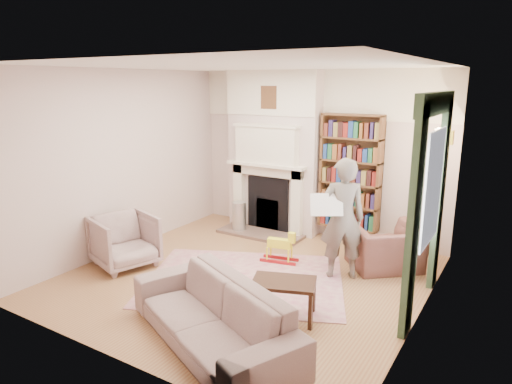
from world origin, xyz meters
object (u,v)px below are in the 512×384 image
Objects in this scene: armchair_reading at (386,247)px; armchair_left at (125,241)px; bookcase at (350,172)px; paraffin_heater at (239,217)px; man_reading at (342,219)px; rocking_horse at (279,247)px; coffee_table at (284,299)px; sofa at (212,315)px.

armchair_reading is 3.75m from armchair_left.
bookcase reaches higher than paraffin_heater.
armchair_reading is at bearing -5.66° from paraffin_heater.
armchair_left is at bearing -7.56° from man_reading.
man_reading is 3.01× the size of paraffin_heater.
bookcase reaches higher than armchair_left.
rocking_horse is (1.28, -0.85, -0.03)m from paraffin_heater.
man_reading is (-0.45, -0.60, 0.51)m from armchair_reading.
paraffin_heater is 1.54m from rocking_horse.
coffee_table is at bearing -74.56° from armchair_left.
man_reading is at bearing 64.93° from coffee_table.
armchair_reading is 3.00m from sofa.
bookcase is at bearing 58.14° from rocking_horse.
rocking_horse is at bearing -110.43° from bookcase.
man_reading is (0.49, 2.25, 0.51)m from sofa.
armchair_left is (-2.37, -2.69, -0.80)m from bookcase.
rocking_horse is (-1.41, -0.59, -0.08)m from armchair_reading.
paraffin_heater is (-2.69, 0.27, -0.04)m from armchair_reading.
paraffin_heater is (0.56, 2.13, -0.10)m from armchair_left.
paraffin_heater is at bearing 3.66° from armchair_left.
bookcase is at bearing -22.93° from armchair_left.
sofa reaches higher than coffee_table.
bookcase reaches higher than armchair_reading.
man_reading is at bearing -21.18° from paraffin_heater.
coffee_table is 1.27× the size of paraffin_heater.
armchair_left is 2.68m from coffee_table.
man_reading reaches higher than sofa.
man_reading reaches higher than armchair_reading.
paraffin_heater is at bearing -53.05° from man_reading.
paraffin_heater is (-1.81, -0.56, -0.90)m from bookcase.
sofa is 3.57m from paraffin_heater.
armchair_reading is at bearing -43.12° from bookcase.
sofa is at bearing 45.76° from man_reading.
bookcase reaches higher than rocking_horse.
coffee_table is 3.10m from paraffin_heater.
sofa reaches higher than armchair_reading.
armchair_reading is at bearing 11.25° from rocking_horse.
man_reading is 2.46m from paraffin_heater.
paraffin_heater reaches higher than rocking_horse.
coffee_table is at bearing 91.28° from sofa.
man_reading is at bearing -47.24° from armchair_left.
armchair_left is at bearing -10.88° from armchair_reading.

